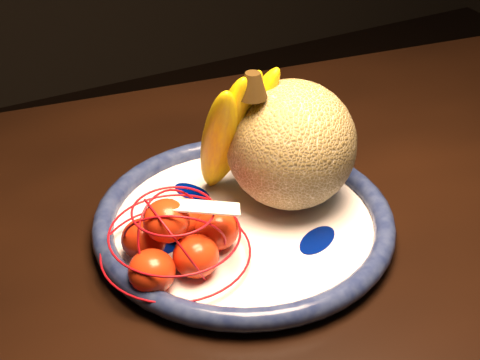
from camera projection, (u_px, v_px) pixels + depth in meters
name	position (u px, v px, depth m)	size (l,w,h in m)	color
dining_table	(440.00, 276.00, 0.96)	(1.72, 1.16, 0.81)	black
fruit_bowl	(244.00, 222.00, 0.89)	(0.36, 0.36, 0.03)	white
cantaloupe	(291.00, 145.00, 0.88)	(0.16, 0.16, 0.16)	olive
banana_bunch	(230.00, 127.00, 0.88)	(0.13, 0.13, 0.20)	#FFD900
mandarin_bag	(176.00, 239.00, 0.81)	(0.20, 0.20, 0.11)	#FF310E
price_tag	(207.00, 207.00, 0.79)	(0.07, 0.03, 0.00)	white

